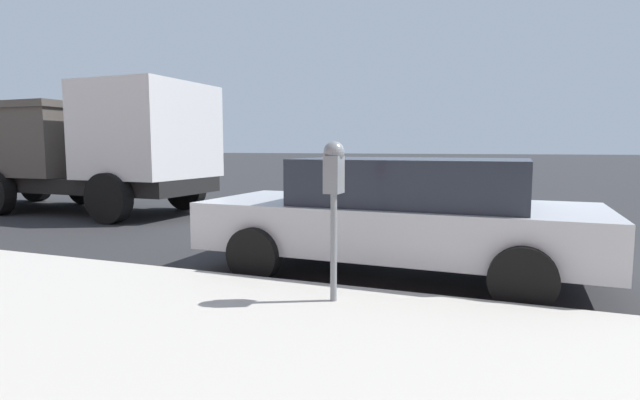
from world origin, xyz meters
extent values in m
plane|color=#2B2B2D|center=(0.00, 0.00, 0.00)|extent=(220.00, 220.00, 0.00)
cylinder|color=gray|center=(-2.73, 0.93, 0.64)|extent=(0.06, 0.06, 1.00)
cube|color=gray|center=(-2.73, 0.93, 1.31)|extent=(0.20, 0.14, 0.34)
sphere|color=gray|center=(-2.73, 0.93, 1.52)|extent=(0.19, 0.19, 0.19)
cube|color=#B21919|center=(-2.62, 0.93, 1.27)|extent=(0.01, 0.11, 0.12)
cube|color=black|center=(-2.62, 0.93, 1.39)|extent=(0.01, 0.10, 0.08)
cube|color=#B7BABF|center=(-1.02, 0.72, 0.60)|extent=(1.98, 4.69, 0.57)
cube|color=#232833|center=(-1.03, 0.54, 1.15)|extent=(1.71, 2.64, 0.53)
cylinder|color=black|center=(-1.93, 2.18, 0.32)|extent=(0.23, 0.64, 0.64)
cylinder|color=black|center=(-0.05, 2.14, 0.32)|extent=(0.23, 0.64, 0.64)
cylinder|color=black|center=(-1.99, -0.70, 0.32)|extent=(0.23, 0.64, 0.64)
cylinder|color=black|center=(-0.11, -0.74, 0.32)|extent=(0.23, 0.64, 0.64)
cube|color=black|center=(2.25, 9.66, 0.70)|extent=(2.28, 7.53, 0.35)
cube|color=silver|center=(2.20, 7.04, 1.91)|extent=(2.57, 2.29, 2.09)
cube|color=#4C4742|center=(2.28, 11.09, 1.65)|extent=(2.61, 4.69, 1.56)
cube|color=#4C4742|center=(2.28, 11.09, 2.51)|extent=(2.72, 4.79, 0.16)
cylinder|color=black|center=(3.47, 7.02, 0.52)|extent=(0.32, 1.05, 1.04)
cylinder|color=black|center=(0.94, 7.07, 0.52)|extent=(0.32, 1.05, 1.04)
cylinder|color=black|center=(3.53, 10.39, 0.52)|extent=(0.32, 1.05, 1.04)
cylinder|color=black|center=(3.56, 12.26, 0.52)|extent=(0.32, 1.05, 1.04)
camera|label=1|loc=(-6.97, -0.54, 1.56)|focal=28.00mm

